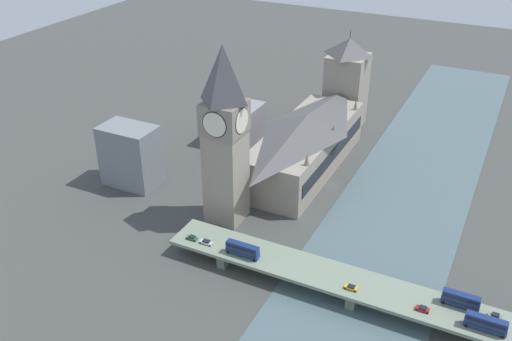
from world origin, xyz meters
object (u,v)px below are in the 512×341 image
at_px(car_northbound_mid, 192,238).
at_px(car_southbound_mid, 495,316).
at_px(victoria_tower, 346,83).
at_px(car_southbound_lead, 206,242).
at_px(car_northbound_lead, 351,287).
at_px(clock_tower, 225,134).
at_px(parliament_hall, 306,142).
at_px(double_decker_bus_rear, 486,323).
at_px(double_decker_bus_lead, 243,249).
at_px(car_northbound_tail, 423,309).
at_px(road_bridge, 357,286).
at_px(double_decker_bus_mid, 461,300).

height_order(car_northbound_mid, car_southbound_mid, car_southbound_mid).
xyz_separation_m(victoria_tower, car_southbound_lead, (6.04, 130.30, -16.04)).
xyz_separation_m(car_northbound_lead, car_northbound_mid, (58.36, -0.22, 0.03)).
relative_size(clock_tower, car_northbound_lead, 16.46).
xyz_separation_m(parliament_hall, car_northbound_lead, (-46.45, 76.84, -6.14)).
relative_size(double_decker_bus_rear, car_southbound_mid, 3.02).
bearing_deg(double_decker_bus_lead, car_southbound_lead, -0.78).
relative_size(car_northbound_mid, car_northbound_tail, 1.00).
height_order(parliament_hall, car_southbound_mid, parliament_hall).
bearing_deg(road_bridge, double_decker_bus_mid, -173.46).
bearing_deg(car_northbound_lead, double_decker_bus_mid, -167.32).
bearing_deg(victoria_tower, car_northbound_lead, 109.61).
bearing_deg(car_northbound_lead, clock_tower, -23.89).
height_order(double_decker_bus_rear, car_northbound_lead, double_decker_bus_rear).
relative_size(victoria_tower, car_northbound_lead, 11.84).
relative_size(parliament_hall, double_decker_bus_rear, 6.88).
xyz_separation_m(road_bridge, car_southbound_mid, (-40.83, -3.11, 1.92)).
distance_m(car_northbound_mid, car_southbound_lead, 5.82).
relative_size(road_bridge, double_decker_bus_rear, 11.25).
bearing_deg(car_northbound_mid, car_northbound_lead, 179.78).
distance_m(road_bridge, double_decker_bus_mid, 31.21).
xyz_separation_m(double_decker_bus_rear, car_northbound_lead, (39.57, 0.19, -1.88)).
distance_m(car_northbound_mid, car_southbound_mid, 100.23).
bearing_deg(double_decker_bus_lead, double_decker_bus_rear, -179.88).
height_order(road_bridge, car_southbound_mid, car_southbound_mid).
relative_size(double_decker_bus_rear, car_northbound_tail, 2.96).
xyz_separation_m(car_northbound_mid, car_southbound_lead, (-5.82, 0.00, 0.02)).
relative_size(clock_tower, car_southbound_lead, 14.60).
distance_m(double_decker_bus_lead, double_decker_bus_rear, 77.72).
relative_size(clock_tower, road_bridge, 0.53).
bearing_deg(car_northbound_lead, road_bridge, -103.00).
relative_size(parliament_hall, car_northbound_mid, 20.34).
bearing_deg(double_decker_bus_mid, car_southbound_lead, 4.68).
bearing_deg(double_decker_bus_lead, car_southbound_mid, -175.23).
xyz_separation_m(clock_tower, car_southbound_lead, (-6.04, 25.72, -29.49)).
bearing_deg(car_southbound_lead, car_northbound_mid, -0.00).
relative_size(clock_tower, victoria_tower, 1.39).
bearing_deg(car_southbound_lead, victoria_tower, -92.65).
distance_m(parliament_hall, car_northbound_lead, 90.00).
height_order(victoria_tower, car_northbound_lead, victoria_tower).
bearing_deg(parliament_hall, double_decker_bus_mid, 138.22).
height_order(double_decker_bus_mid, car_northbound_mid, double_decker_bus_mid).
distance_m(car_northbound_tail, car_southbound_mid, 20.63).
height_order(clock_tower, road_bridge, clock_tower).
relative_size(double_decker_bus_rear, car_northbound_lead, 2.77).
bearing_deg(road_bridge, car_northbound_lead, 77.00).
distance_m(double_decker_bus_rear, car_southbound_mid, 7.07).
bearing_deg(car_southbound_lead, double_decker_bus_rear, 179.98).
relative_size(double_decker_bus_mid, car_southbound_mid, 2.88).
distance_m(victoria_tower, car_southbound_mid, 152.86).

